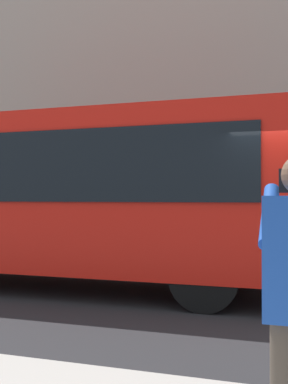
{
  "coord_description": "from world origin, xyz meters",
  "views": [
    {
      "loc": [
        0.27,
        7.36,
        1.62
      ],
      "look_at": [
        2.94,
        -0.57,
        1.71
      ],
      "focal_mm": 45.05,
      "sensor_mm": 36.0,
      "label": 1
    }
  ],
  "objects": [
    {
      "name": "red_bus",
      "position": [
        4.65,
        -0.44,
        1.68
      ],
      "size": [
        9.05,
        2.54,
        3.08
      ],
      "color": "red",
      "rests_on": "ground_plane"
    }
  ]
}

